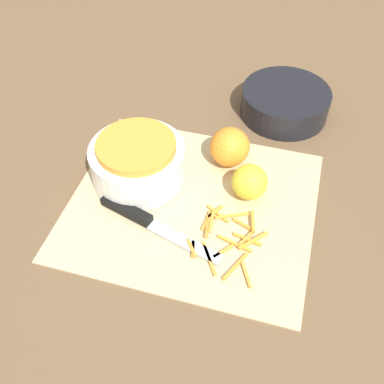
{
  "coord_description": "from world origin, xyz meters",
  "views": [
    {
      "loc": [
        0.14,
        -0.5,
        0.62
      ],
      "look_at": [
        0.0,
        0.0,
        0.04
      ],
      "focal_mm": 42.0,
      "sensor_mm": 36.0,
      "label": 1
    }
  ],
  "objects_px": {
    "bowl_dark": "(285,102)",
    "knife": "(139,217)",
    "lemon": "(250,182)",
    "orange_left": "(230,147)",
    "bowl_speckled": "(138,161)"
  },
  "relations": [
    {
      "from": "bowl_dark",
      "to": "knife",
      "type": "distance_m",
      "value": 0.42
    },
    {
      "from": "bowl_dark",
      "to": "lemon",
      "type": "relative_size",
      "value": 2.91
    },
    {
      "from": "orange_left",
      "to": "bowl_speckled",
      "type": "bearing_deg",
      "value": -151.15
    },
    {
      "from": "bowl_speckled",
      "to": "bowl_dark",
      "type": "distance_m",
      "value": 0.36
    },
    {
      "from": "bowl_dark",
      "to": "knife",
      "type": "relative_size",
      "value": 0.79
    },
    {
      "from": "knife",
      "to": "bowl_speckled",
      "type": "bearing_deg",
      "value": 126.08
    },
    {
      "from": "orange_left",
      "to": "bowl_dark",
      "type": "bearing_deg",
      "value": 66.42
    },
    {
      "from": "orange_left",
      "to": "knife",
      "type": "bearing_deg",
      "value": -122.96
    },
    {
      "from": "bowl_dark",
      "to": "knife",
      "type": "xyz_separation_m",
      "value": [
        -0.2,
        -0.37,
        -0.02
      ]
    },
    {
      "from": "bowl_speckled",
      "to": "bowl_dark",
      "type": "xyz_separation_m",
      "value": [
        0.23,
        0.27,
        -0.02
      ]
    },
    {
      "from": "knife",
      "to": "orange_left",
      "type": "bearing_deg",
      "value": 73.36
    },
    {
      "from": "knife",
      "to": "orange_left",
      "type": "distance_m",
      "value": 0.22
    },
    {
      "from": "lemon",
      "to": "bowl_dark",
      "type": "bearing_deg",
      "value": 83.82
    },
    {
      "from": "bowl_dark",
      "to": "orange_left",
      "type": "xyz_separation_m",
      "value": [
        -0.08,
        -0.18,
        0.01
      ]
    },
    {
      "from": "bowl_dark",
      "to": "bowl_speckled",
      "type": "bearing_deg",
      "value": -130.96
    }
  ]
}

